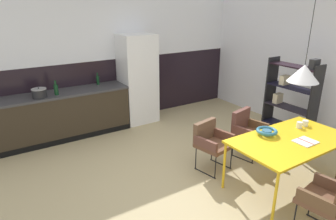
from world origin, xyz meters
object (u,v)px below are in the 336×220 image
cooking_pot (39,93)px  bottle_wine_green (56,89)px  refrigerator_column (138,79)px  armchair_by_stool (247,127)px  open_book (305,142)px  pendant_lamp_over_table_near (304,73)px  dining_table (291,142)px  armchair_head_of_table (331,198)px  armchair_near_window (211,139)px  fruit_bowl (267,131)px  open_shelf_unit (291,98)px  mug_wide_latte (305,123)px  bottle_oil_tall (98,80)px  mug_glass_clear (299,125)px

cooking_pot → bottle_wine_green: bottle_wine_green is taller
refrigerator_column → armchair_by_stool: (0.83, -2.38, -0.44)m
open_book → pendant_lamp_over_table_near: 0.92m
dining_table → armchair_head_of_table: bearing=-118.0°
armchair_near_window → pendant_lamp_over_table_near: (0.60, -0.98, 1.15)m
dining_table → fruit_bowl: (-0.18, 0.27, 0.09)m
armchair_by_stool → pendant_lamp_over_table_near: pendant_lamp_over_table_near is taller
refrigerator_column → armchair_by_stool: size_ratio=2.39×
armchair_near_window → cooking_pot: 3.08m
armchair_by_stool → armchair_head_of_table: bearing=57.0°
open_book → open_shelf_unit: size_ratio=0.18×
cooking_pot → pendant_lamp_over_table_near: size_ratio=0.22×
cooking_pot → pendant_lamp_over_table_near: bearing=-51.3°
refrigerator_column → pendant_lamp_over_table_near: pendant_lamp_over_table_near is taller
bottle_wine_green → armchair_by_stool: bearing=-41.9°
open_book → armchair_near_window: bearing=121.1°
armchair_by_stool → mug_wide_latte: (0.36, -0.80, 0.28)m
mug_wide_latte → bottle_wine_green: 4.22m
armchair_head_of_table → armchair_by_stool: bearing=60.9°
armchair_near_window → armchair_head_of_table: 1.83m
mug_wide_latte → cooking_pot: 4.42m
open_book → cooking_pot: 4.34m
mug_wide_latte → bottle_oil_tall: size_ratio=0.51×
mug_glass_clear → armchair_head_of_table: bearing=-130.1°
refrigerator_column → armchair_head_of_table: 4.26m
mug_wide_latte → bottle_oil_tall: (-2.01, 3.35, 0.22)m
armchair_near_window → cooking_pot: bearing=-60.3°
bottle_oil_tall → open_shelf_unit: 3.75m
dining_table → open_book: open_book is taller
cooking_pot → bottle_oil_tall: bearing=13.9°
dining_table → open_book: (0.07, -0.16, 0.05)m
bottle_wine_green → bottle_oil_tall: 0.93m
bottle_oil_tall → open_book: bearing=-67.6°
dining_table → open_book: bearing=-66.0°
dining_table → mug_wide_latte: mug_wide_latte is taller
open_shelf_unit → dining_table: bearing=-52.9°
bottle_wine_green → open_shelf_unit: bearing=-31.7°
mug_wide_latte → pendant_lamp_over_table_near: bearing=-159.9°
fruit_bowl → cooking_pot: (-2.43, 2.97, 0.19)m
armchair_by_stool → fruit_bowl: (-0.38, -0.71, 0.29)m
open_book → pendant_lamp_over_table_near: pendant_lamp_over_table_near is taller
mug_glass_clear → bottle_oil_tall: 3.84m
armchair_by_stool → mug_wide_latte: mug_wide_latte is taller
armchair_head_of_table → cooking_pot: cooking_pot is taller
open_book → cooking_pot: cooking_pot is taller
armchair_near_window → bottle_wine_green: bearing=-64.7°
armchair_by_stool → fruit_bowl: 0.85m
refrigerator_column → mug_wide_latte: bearing=-69.5°
open_shelf_unit → open_book: bearing=-47.1°
bottle_oil_tall → open_shelf_unit: open_shelf_unit is taller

